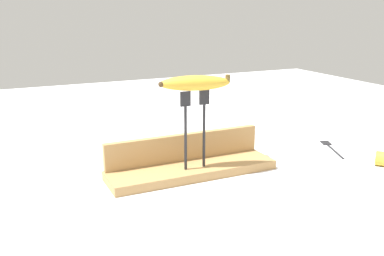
{
  "coord_description": "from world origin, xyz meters",
  "views": [
    {
      "loc": [
        -0.45,
        -0.96,
        0.42
      ],
      "look_at": [
        0.0,
        0.0,
        0.12
      ],
      "focal_mm": 41.31,
      "sensor_mm": 36.0,
      "label": 1
    }
  ],
  "objects": [
    {
      "name": "banana_raised_center",
      "position": [
        -0.0,
        -0.02,
        0.24
      ],
      "size": [
        0.18,
        0.08,
        0.04
      ],
      "color": "gold",
      "rests_on": "fork_stand_center"
    },
    {
      "name": "ground_plane",
      "position": [
        0.0,
        0.0,
        0.0
      ],
      "size": [
        3.0,
        3.0,
        0.0
      ],
      "primitive_type": "plane",
      "color": "silver"
    },
    {
      "name": "board_backstop",
      "position": [
        0.0,
        0.05,
        0.06
      ],
      "size": [
        0.43,
        0.02,
        0.07
      ],
      "primitive_type": "cube",
      "color": "#A87F4C",
      "rests_on": "wooden_board"
    },
    {
      "name": "fork_stand_center",
      "position": [
        0.0,
        -0.02,
        0.14
      ],
      "size": [
        0.08,
        0.01,
        0.2
      ],
      "color": "black",
      "rests_on": "wooden_board"
    },
    {
      "name": "fork_fallen_near",
      "position": [
        0.48,
        0.02,
        0.0
      ],
      "size": [
        0.08,
        0.16,
        0.01
      ],
      "color": "black",
      "rests_on": "ground"
    },
    {
      "name": "wooden_board",
      "position": [
        0.0,
        0.0,
        0.01
      ],
      "size": [
        0.44,
        0.12,
        0.02
      ],
      "primitive_type": "cube",
      "color": "#A87F4C",
      "rests_on": "ground"
    }
  ]
}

